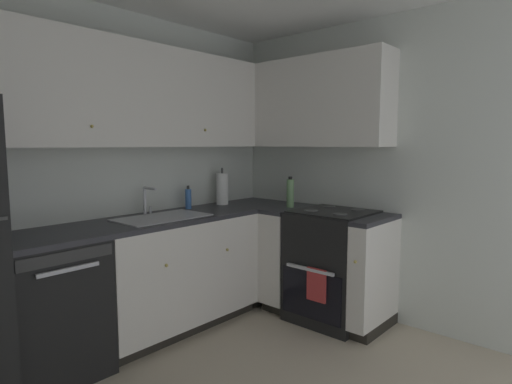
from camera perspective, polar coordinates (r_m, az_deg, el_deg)
wall_back at (r=3.41m, az=-20.65°, el=2.25°), size 3.55×0.05×2.50m
wall_right at (r=3.59m, az=19.73°, el=2.47°), size 0.05×3.40×2.50m
dishwasher at (r=3.07m, az=-26.12°, el=-13.91°), size 0.60×0.63×0.88m
lower_cabinets_back at (r=3.52m, az=-11.00°, el=-10.66°), size 1.35×0.62×0.88m
countertop_back at (r=3.42m, az=-11.17°, el=-3.40°), size 2.55×0.60×0.03m
lower_cabinets_right at (r=3.73m, az=8.44°, el=-9.66°), size 0.62×1.02×0.88m
countertop_right at (r=3.63m, az=8.53°, el=-2.78°), size 0.60×1.02×0.03m
oven_range at (r=3.67m, az=10.33°, el=-9.62°), size 0.68×0.62×1.06m
upper_cabinets_back at (r=3.41m, az=-15.17°, el=12.27°), size 2.23×0.34×0.76m
upper_cabinets_right at (r=3.86m, az=6.69°, el=11.74°), size 0.32×1.56×0.76m
sink at (r=3.33m, az=-12.45°, el=-4.09°), size 0.69×0.40×0.10m
faucet at (r=3.48m, az=-14.47°, el=-0.79°), size 0.07×0.16×0.22m
soap_bottle at (r=3.73m, az=-9.09°, el=-0.88°), size 0.05×0.05×0.20m
paper_towel_roll at (r=3.96m, az=-4.56°, el=0.43°), size 0.11×0.11×0.35m
oil_bottle at (r=3.79m, az=4.63°, el=-0.12°), size 0.07×0.07×0.27m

